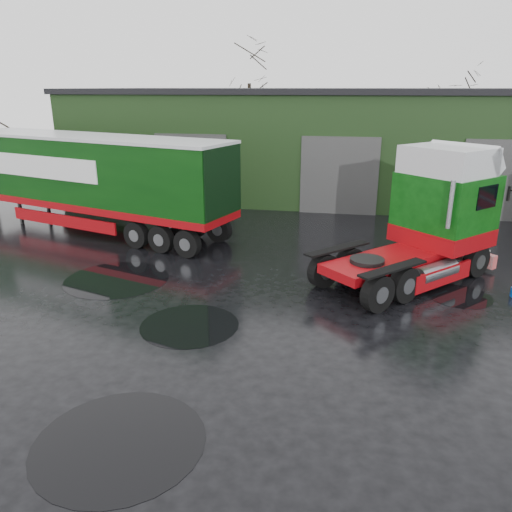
{
  "coord_description": "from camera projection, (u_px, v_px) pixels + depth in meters",
  "views": [
    {
      "loc": [
        2.57,
        -12.26,
        6.41
      ],
      "look_at": [
        -0.01,
        1.33,
        1.7
      ],
      "focal_mm": 35.0,
      "sensor_mm": 36.0,
      "label": 1
    }
  ],
  "objects": [
    {
      "name": "trailer_left",
      "position": [
        93.0,
        184.0,
        22.71
      ],
      "size": [
        14.4,
        6.99,
        4.4
      ],
      "primitive_type": null,
      "rotation": [
        0.0,
        0.0,
        1.27
      ],
      "color": "silver",
      "rests_on": "ground"
    },
    {
      "name": "tree_back_b",
      "position": [
        450.0,
        122.0,
        38.85
      ],
      "size": [
        4.4,
        4.4,
        7.5
      ],
      "primitive_type": null,
      "color": "black",
      "rests_on": "ground"
    },
    {
      "name": "warehouse",
      "position": [
        343.0,
        141.0,
        31.15
      ],
      "size": [
        32.4,
        12.4,
        6.3
      ],
      "color": "black",
      "rests_on": "ground"
    },
    {
      "name": "puddle_4",
      "position": [
        190.0,
        325.0,
        14.11
      ],
      "size": [
        2.79,
        2.79,
        0.01
      ],
      "primitive_type": "cylinder",
      "color": "black",
      "rests_on": "ground"
    },
    {
      "name": "puddle_1",
      "position": [
        460.0,
        296.0,
        16.06
      ],
      "size": [
        2.02,
        2.02,
        0.01
      ],
      "primitive_type": "cylinder",
      "color": "black",
      "rests_on": "ground"
    },
    {
      "name": "ground",
      "position": [
        247.0,
        329.0,
        13.92
      ],
      "size": [
        100.0,
        100.0,
        0.0
      ],
      "primitive_type": "plane",
      "color": "black"
    },
    {
      "name": "puddle_2",
      "position": [
        117.0,
        279.0,
        17.47
      ],
      "size": [
        3.62,
        3.62,
        0.01
      ],
      "primitive_type": "cylinder",
      "color": "black",
      "rests_on": "ground"
    },
    {
      "name": "tree_back_a",
      "position": [
        249.0,
        108.0,
        41.34
      ],
      "size": [
        4.4,
        4.4,
        9.5
      ],
      "primitive_type": null,
      "color": "black",
      "rests_on": "ground"
    },
    {
      "name": "puddle_0",
      "position": [
        120.0,
        442.0,
        9.47
      ],
      "size": [
        3.28,
        3.28,
        0.01
      ],
      "primitive_type": "cylinder",
      "color": "black",
      "rests_on": "ground"
    },
    {
      "name": "hero_tractor",
      "position": [
        407.0,
        218.0,
        16.58
      ],
      "size": [
        7.31,
        7.4,
        4.54
      ],
      "primitive_type": null,
      "rotation": [
        0.0,
        0.0,
        -0.77
      ],
      "color": "#0A470D",
      "rests_on": "ground"
    }
  ]
}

